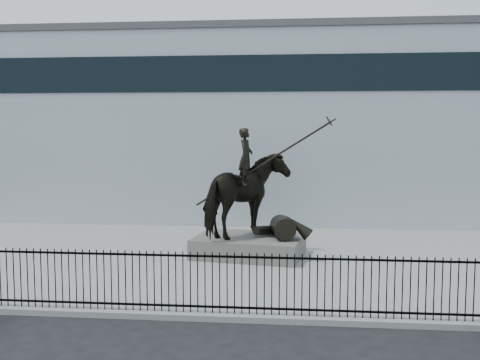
# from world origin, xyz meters

# --- Properties ---
(ground) EXTENTS (120.00, 120.00, 0.00)m
(ground) POSITION_xyz_m (0.00, 0.00, 0.00)
(ground) COLOR black
(ground) RESTS_ON ground
(plaza) EXTENTS (30.00, 12.00, 0.15)m
(plaza) POSITION_xyz_m (0.00, 7.00, 0.07)
(plaza) COLOR gray
(plaza) RESTS_ON ground
(building) EXTENTS (44.00, 14.00, 9.00)m
(building) POSITION_xyz_m (0.00, 20.00, 4.50)
(building) COLOR silver
(building) RESTS_ON ground
(picket_fence) EXTENTS (22.10, 0.10, 1.50)m
(picket_fence) POSITION_xyz_m (0.00, 1.25, 0.90)
(picket_fence) COLOR black
(picket_fence) RESTS_ON plaza
(statue_plinth) EXTENTS (4.03, 3.09, 0.69)m
(statue_plinth) POSITION_xyz_m (1.07, 7.37, 0.49)
(statue_plinth) COLOR #5B5954
(statue_plinth) RESTS_ON plaza
(equestrian_statue) EXTENTS (4.65, 3.27, 3.98)m
(equestrian_statue) POSITION_xyz_m (1.14, 7.36, 2.28)
(equestrian_statue) COLOR black
(equestrian_statue) RESTS_ON statue_plinth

